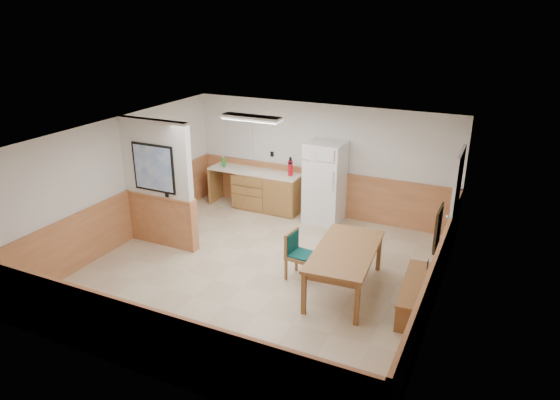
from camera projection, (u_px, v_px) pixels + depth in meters
The scene contains 20 objects.
ground at pixel (259, 272), 8.88m from camera, with size 6.00×6.00×0.00m, color #C8B38F.
ceiling at pixel (257, 134), 7.98m from camera, with size 6.00×6.00×0.02m, color white.
back_wall at pixel (321, 160), 10.96m from camera, with size 6.00×0.02×2.50m, color white.
right_wall at pixel (441, 240), 7.24m from camera, with size 0.02×6.00×2.50m, color white.
left_wall at pixel (121, 182), 9.62m from camera, with size 0.02×6.00×2.50m, color white.
wainscot_back at pixel (320, 193), 11.21m from camera, with size 6.00×0.04×1.00m, color #C87F50.
wainscot_right at pixel (434, 284), 7.52m from camera, with size 0.04×6.00×1.00m, color #C87F50.
wainscot_left at pixel (126, 218), 9.89m from camera, with size 0.04×6.00×1.00m, color #C87F50.
partition_wall at pixel (158, 185), 9.50m from camera, with size 1.50×0.20×2.50m.
kitchen_counter at pixel (266, 190), 11.46m from camera, with size 2.20×0.61×1.00m.
exterior_door at pixel (454, 207), 8.93m from camera, with size 0.07×1.02×2.15m.
kitchen_window at pixel (237, 137), 11.67m from camera, with size 0.80×0.04×1.00m.
wall_painting at pixel (438, 228), 6.89m from camera, with size 0.04×0.50×0.60m.
fluorescent_fixture at pixel (252, 118), 9.41m from camera, with size 1.20×0.30×0.09m.
refrigerator at pixel (325, 183), 10.69m from camera, with size 0.80×0.73×1.77m.
dining_table at pixel (345, 255), 8.07m from camera, with size 1.08×1.95×0.75m.
dining_bench at pixel (413, 289), 7.70m from camera, with size 0.43×1.54×0.45m.
dining_chair at pixel (296, 251), 8.55m from camera, with size 0.63×0.47×0.85m.
fire_extinguisher at pixel (290, 168), 11.02m from camera, with size 0.14×0.14×0.42m.
soap_bottle at pixel (224, 162), 11.65m from camera, with size 0.07×0.07×0.22m, color #1B942A.
Camera 1 is at (3.67, -6.91, 4.41)m, focal length 32.00 mm.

